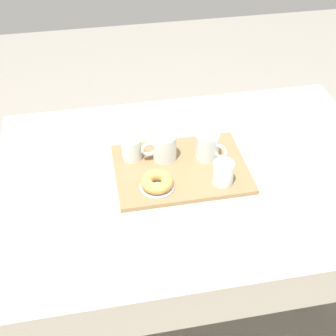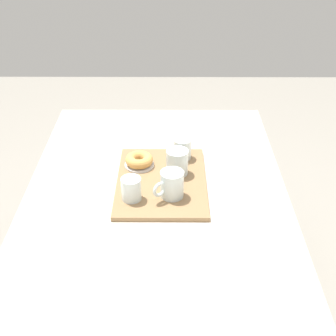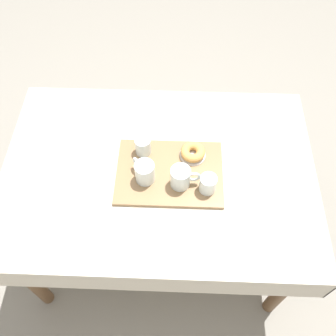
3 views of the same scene
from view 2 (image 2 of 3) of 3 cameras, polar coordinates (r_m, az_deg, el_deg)
ground_plane at (r=2.27m, az=-1.16°, el=-18.08°), size 6.00×6.00×0.00m
dining_table at (r=1.82m, az=-1.37°, el=-5.13°), size 1.40×0.97×0.73m
serving_tray at (r=1.80m, az=-0.79°, el=-1.64°), size 0.47×0.34×0.02m
tea_mug_left at (r=1.69m, az=0.44°, el=-2.07°), size 0.10×0.11×0.10m
tea_mug_right at (r=1.81m, az=1.11°, el=0.67°), size 0.13×0.08×0.10m
water_glass_near at (r=1.92m, az=1.75°, el=2.22°), size 0.07×0.07×0.08m
water_glass_far at (r=1.68m, az=-4.44°, el=-2.62°), size 0.07×0.07×0.08m
donut_plate_left at (r=1.89m, az=-3.46°, el=0.39°), size 0.12×0.12×0.01m
sugar_donut_left at (r=1.87m, az=-3.48°, el=0.99°), size 0.11×0.11×0.04m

